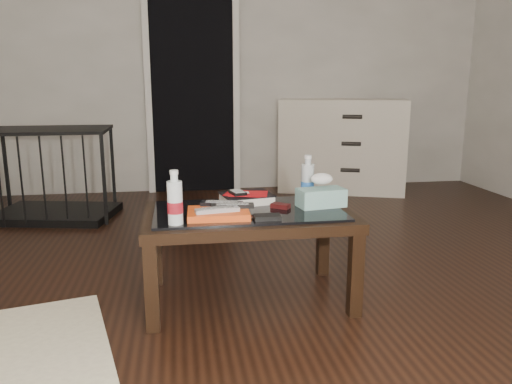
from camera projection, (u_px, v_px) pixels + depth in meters
ground at (288, 284)px, 2.69m from camera, size 5.00×5.00×0.00m
doorway at (193, 86)px, 4.79m from camera, size 0.90×0.08×2.07m
coffee_table at (248, 222)px, 2.43m from camera, size 1.00×0.60×0.46m
dresser at (342, 146)px, 4.91m from camera, size 1.30×0.87×0.90m
pet_crate at (54, 189)px, 3.96m from camera, size 1.00×0.77×0.71m
magazines at (218, 213)px, 2.29m from camera, size 0.29×0.22×0.03m
remote_silver at (217, 210)px, 2.25m from camera, size 0.21×0.08×0.02m
remote_black_front at (232, 205)px, 2.33m from camera, size 0.20×0.07×0.02m
remote_black_back at (222, 203)px, 2.37m from camera, size 0.21×0.10×0.02m
textbook at (247, 198)px, 2.55m from camera, size 0.28×0.24×0.05m
dvd_mailers at (244, 193)px, 2.54m from camera, size 0.23×0.20×0.01m
ipod at (238, 192)px, 2.51m from camera, size 0.09×0.12×0.02m
flip_phone at (281, 206)px, 2.44m from camera, size 0.10×0.09×0.02m
wallet at (267, 217)px, 2.24m from camera, size 0.12×0.07×0.02m
water_bottle_left at (175, 197)px, 2.15m from camera, size 0.07×0.07×0.24m
water_bottle_right at (308, 178)px, 2.58m from camera, size 0.07×0.07×0.24m
tissue_box at (321, 198)px, 2.47m from camera, size 0.25×0.16×0.09m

